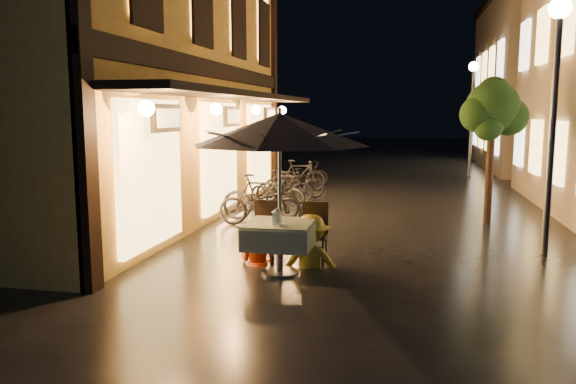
% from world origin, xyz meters
% --- Properties ---
extents(ground, '(90.00, 90.00, 0.00)m').
position_xyz_m(ground, '(0.00, 0.00, 0.00)').
color(ground, black).
rests_on(ground, ground).
extents(west_building, '(5.90, 11.40, 7.40)m').
position_xyz_m(west_building, '(-5.72, 4.00, 3.71)').
color(west_building, '#E3913F').
rests_on(west_building, ground).
extents(east_building_far, '(7.30, 10.30, 7.30)m').
position_xyz_m(east_building_far, '(7.49, 18.00, 3.66)').
color(east_building_far, '#A39583').
rests_on(east_building_far, ground).
extents(street_tree, '(1.43, 1.20, 3.15)m').
position_xyz_m(street_tree, '(2.41, 4.51, 2.42)').
color(street_tree, black).
rests_on(street_tree, ground).
extents(streetlamp_near, '(0.36, 0.36, 4.23)m').
position_xyz_m(streetlamp_near, '(3.00, 2.00, 2.92)').
color(streetlamp_near, '#59595E').
rests_on(streetlamp_near, ground).
extents(streetlamp_far, '(0.36, 0.36, 4.23)m').
position_xyz_m(streetlamp_far, '(3.00, 14.00, 2.92)').
color(streetlamp_far, '#59595E').
rests_on(streetlamp_far, ground).
extents(cafe_table, '(0.99, 0.99, 0.78)m').
position_xyz_m(cafe_table, '(-1.15, -0.05, 0.59)').
color(cafe_table, '#59595E').
rests_on(cafe_table, ground).
extents(patio_umbrella, '(2.61, 2.61, 2.46)m').
position_xyz_m(patio_umbrella, '(-1.15, -0.05, 2.15)').
color(patio_umbrella, '#59595E').
rests_on(patio_umbrella, ground).
extents(cafe_chair_left, '(0.42, 0.42, 0.97)m').
position_xyz_m(cafe_chair_left, '(-1.55, 0.68, 0.54)').
color(cafe_chair_left, black).
rests_on(cafe_chair_left, ground).
extents(cafe_chair_right, '(0.42, 0.42, 0.97)m').
position_xyz_m(cafe_chair_right, '(-0.75, 0.68, 0.54)').
color(cafe_chair_right, black).
rests_on(cafe_chair_right, ground).
extents(table_lantern, '(0.16, 0.16, 0.25)m').
position_xyz_m(table_lantern, '(-1.15, -0.24, 0.92)').
color(table_lantern, white).
rests_on(table_lantern, cafe_table).
extents(person_orange, '(0.80, 0.70, 1.37)m').
position_xyz_m(person_orange, '(-1.62, 0.45, 0.68)').
color(person_orange, red).
rests_on(person_orange, ground).
extents(person_yellow, '(1.09, 0.70, 1.60)m').
position_xyz_m(person_yellow, '(-0.77, 0.45, 0.80)').
color(person_yellow, gold).
rests_on(person_yellow, ground).
extents(bicycle_0, '(1.84, 0.82, 0.94)m').
position_xyz_m(bicycle_0, '(-2.35, 3.37, 0.47)').
color(bicycle_0, black).
rests_on(bicycle_0, ground).
extents(bicycle_1, '(1.75, 0.52, 1.05)m').
position_xyz_m(bicycle_1, '(-2.46, 3.85, 0.52)').
color(bicycle_1, black).
rests_on(bicycle_1, ground).
extents(bicycle_2, '(1.73, 1.11, 0.86)m').
position_xyz_m(bicycle_2, '(-2.47, 5.50, 0.43)').
color(bicycle_2, black).
rests_on(bicycle_2, ground).
extents(bicycle_3, '(1.55, 0.66, 0.90)m').
position_xyz_m(bicycle_3, '(-2.44, 6.21, 0.45)').
color(bicycle_3, black).
rests_on(bicycle_3, ground).
extents(bicycle_4, '(1.81, 1.09, 0.90)m').
position_xyz_m(bicycle_4, '(-2.37, 7.17, 0.45)').
color(bicycle_4, black).
rests_on(bicycle_4, ground).
extents(bicycle_5, '(1.66, 0.89, 0.96)m').
position_xyz_m(bicycle_5, '(-2.50, 8.64, 0.48)').
color(bicycle_5, black).
rests_on(bicycle_5, ground).
extents(bicycle_6, '(1.65, 1.08, 0.82)m').
position_xyz_m(bicycle_6, '(-2.54, 9.71, 0.41)').
color(bicycle_6, black).
rests_on(bicycle_6, ground).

